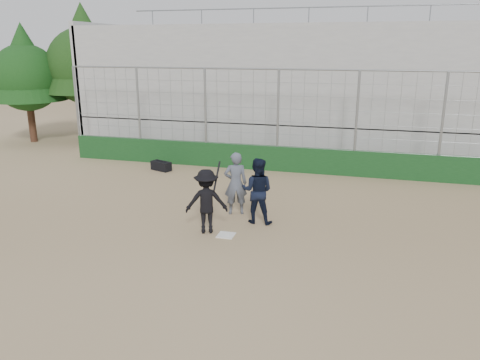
% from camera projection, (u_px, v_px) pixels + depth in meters
% --- Properties ---
extents(ground, '(90.00, 90.00, 0.00)m').
position_uv_depth(ground, '(226.00, 236.00, 12.41)').
color(ground, olive).
rests_on(ground, ground).
extents(home_plate, '(0.44, 0.44, 0.02)m').
position_uv_depth(home_plate, '(226.00, 235.00, 12.41)').
color(home_plate, white).
rests_on(home_plate, ground).
extents(backstop, '(18.10, 0.25, 4.04)m').
position_uv_depth(backstop, '(277.00, 147.00, 18.64)').
color(backstop, '#123A17').
rests_on(backstop, ground).
extents(bleachers, '(20.25, 6.70, 6.98)m').
position_uv_depth(bleachers, '(298.00, 87.00, 22.68)').
color(bleachers, '#9D9D9D').
rests_on(bleachers, ground).
extents(tree_left, '(4.48, 4.48, 7.00)m').
position_uv_depth(tree_left, '(85.00, 55.00, 24.20)').
color(tree_left, '#3C2316').
rests_on(tree_left, ground).
extents(tree_right, '(3.84, 3.84, 6.00)m').
position_uv_depth(tree_right, '(25.00, 68.00, 23.62)').
color(tree_right, '#351E13').
rests_on(tree_right, ground).
extents(batter_at_plate, '(1.28, 0.98, 1.90)m').
position_uv_depth(batter_at_plate, '(206.00, 201.00, 12.43)').
color(batter_at_plate, black).
rests_on(batter_at_plate, ground).
extents(catcher_crouched, '(0.93, 0.74, 1.26)m').
position_uv_depth(catcher_crouched, '(257.00, 202.00, 13.14)').
color(catcher_crouched, black).
rests_on(catcher_crouched, ground).
extents(umpire, '(0.80, 0.66, 1.70)m').
position_uv_depth(umpire, '(236.00, 186.00, 13.82)').
color(umpire, '#4F5665').
rests_on(umpire, ground).
extents(equipment_bag, '(0.93, 0.66, 0.41)m').
position_uv_depth(equipment_bag, '(161.00, 166.00, 18.89)').
color(equipment_bag, black).
rests_on(equipment_bag, ground).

